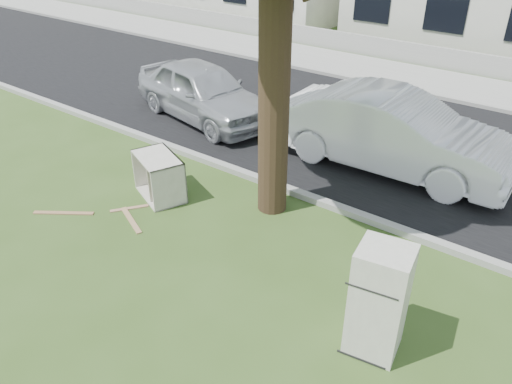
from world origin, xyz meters
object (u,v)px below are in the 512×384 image
Objects in this scene: fridge at (379,301)px; cabinet at (159,176)px; car_center at (393,132)px; car_left at (203,91)px.

cabinet is (-5.00, 1.04, -0.36)m from fridge.
car_center is at bearing 73.54° from cabinet.
fridge is 5.12m from cabinet.
cabinet is at bearing -138.51° from car_left.
car_center is (-1.93, 4.85, 0.04)m from fridge.
car_left is at bearing 137.81° from fridge.
fridge is 5.22m from car_center.
car_center reaches higher than car_left.
cabinet is at bearing 139.08° from car_center.
fridge is at bearing -111.28° from car_left.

